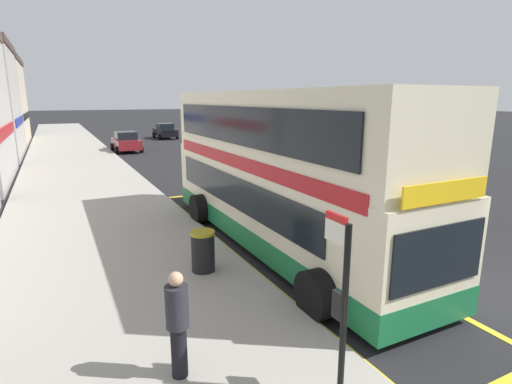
% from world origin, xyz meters
% --- Properties ---
extents(ground_plane, '(260.00, 260.00, 0.00)m').
position_xyz_m(ground_plane, '(0.00, 32.00, 0.00)').
color(ground_plane, black).
extents(pavement_near, '(6.00, 76.00, 0.14)m').
position_xyz_m(pavement_near, '(-7.00, 32.00, 0.07)').
color(pavement_near, '#A39E93').
rests_on(pavement_near, ground).
extents(double_decker_bus, '(3.18, 10.99, 4.40)m').
position_xyz_m(double_decker_bus, '(-2.46, 4.87, 2.06)').
color(double_decker_bus, beige).
rests_on(double_decker_bus, ground).
extents(bus_bay_markings, '(2.88, 13.95, 0.01)m').
position_xyz_m(bus_bay_markings, '(-2.56, 5.04, 0.01)').
color(bus_bay_markings, yellow).
rests_on(bus_bay_markings, ground).
extents(bus_stop_sign, '(0.09, 0.51, 2.57)m').
position_xyz_m(bus_stop_sign, '(-4.82, -0.99, 1.67)').
color(bus_stop_sign, black).
rests_on(bus_stop_sign, pavement_near).
extents(parked_car_teal_across, '(2.09, 4.20, 1.62)m').
position_xyz_m(parked_car_teal_across, '(4.84, 26.88, 0.80)').
color(parked_car_teal_across, '#196066').
rests_on(parked_car_teal_across, ground).
extents(parked_car_black_far, '(2.09, 4.20, 1.62)m').
position_xyz_m(parked_car_black_far, '(2.76, 38.44, 0.80)').
color(parked_car_black_far, black).
rests_on(parked_car_black_far, ground).
extents(parked_car_maroon_distant, '(2.09, 4.20, 1.62)m').
position_xyz_m(parked_car_maroon_distant, '(-2.83, 28.93, 0.80)').
color(parked_car_maroon_distant, maroon).
rests_on(parked_car_maroon_distant, ground).
extents(parked_car_black_kerbside, '(2.09, 4.20, 1.62)m').
position_xyz_m(parked_car_black_kerbside, '(4.87, 16.66, 0.80)').
color(parked_car_black_kerbside, black).
rests_on(parked_car_black_kerbside, ground).
extents(pedestrian_waiting_near_sign, '(0.34, 0.34, 1.67)m').
position_xyz_m(pedestrian_waiting_near_sign, '(-6.72, 0.33, 1.05)').
color(pedestrian_waiting_near_sign, black).
rests_on(pedestrian_waiting_near_sign, pavement_near).
extents(litter_bin, '(0.59, 0.59, 1.00)m').
position_xyz_m(litter_bin, '(-5.14, 3.77, 0.64)').
color(litter_bin, black).
rests_on(litter_bin, pavement_near).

